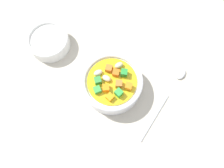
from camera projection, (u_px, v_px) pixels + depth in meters
ground_plane at (112, 89)px, 62.10cm from camera, size 140.00×140.00×2.00cm
soup_bowl_main at (112, 84)px, 58.15cm from camera, size 16.24×16.24×7.04cm
spoon at (166, 98)px, 59.68cm from camera, size 19.13×17.55×1.01cm
side_bowl_small at (49, 42)px, 63.62cm from camera, size 12.05×12.05×4.12cm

